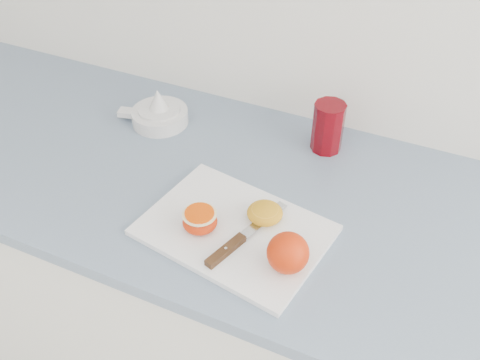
# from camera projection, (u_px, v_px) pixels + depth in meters

# --- Properties ---
(counter) EXTENTS (2.29, 0.64, 0.89)m
(counter) POSITION_uv_depth(u_px,v_px,m) (235.00, 308.00, 1.43)
(counter) COLOR white
(counter) RESTS_ON ground
(cutting_board) EXTENTS (0.38, 0.29, 0.01)m
(cutting_board) POSITION_uv_depth(u_px,v_px,m) (234.00, 230.00, 1.02)
(cutting_board) COLOR white
(cutting_board) RESTS_ON counter
(whole_orange) EXTENTS (0.07, 0.07, 0.07)m
(whole_orange) POSITION_uv_depth(u_px,v_px,m) (288.00, 253.00, 0.92)
(whole_orange) COLOR red
(whole_orange) RESTS_ON cutting_board
(half_orange) EXTENTS (0.07, 0.07, 0.04)m
(half_orange) POSITION_uv_depth(u_px,v_px,m) (200.00, 220.00, 1.01)
(half_orange) COLOR red
(half_orange) RESTS_ON cutting_board
(squeezed_shell) EXTENTS (0.07, 0.07, 0.03)m
(squeezed_shell) POSITION_uv_depth(u_px,v_px,m) (265.00, 213.00, 1.03)
(squeezed_shell) COLOR orange
(squeezed_shell) RESTS_ON cutting_board
(paring_knife) EXTENTS (0.08, 0.21, 0.01)m
(paring_knife) POSITION_uv_depth(u_px,v_px,m) (233.00, 245.00, 0.98)
(paring_knife) COLOR #462E16
(paring_knife) RESTS_ON cutting_board
(citrus_juicer) EXTENTS (0.17, 0.14, 0.09)m
(citrus_juicer) POSITION_uv_depth(u_px,v_px,m) (159.00, 114.00, 1.29)
(citrus_juicer) COLOR white
(citrus_juicer) RESTS_ON counter
(red_tumbler) EXTENTS (0.07, 0.07, 0.12)m
(red_tumbler) POSITION_uv_depth(u_px,v_px,m) (328.00, 129.00, 1.19)
(red_tumbler) COLOR #64040C
(red_tumbler) RESTS_ON counter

